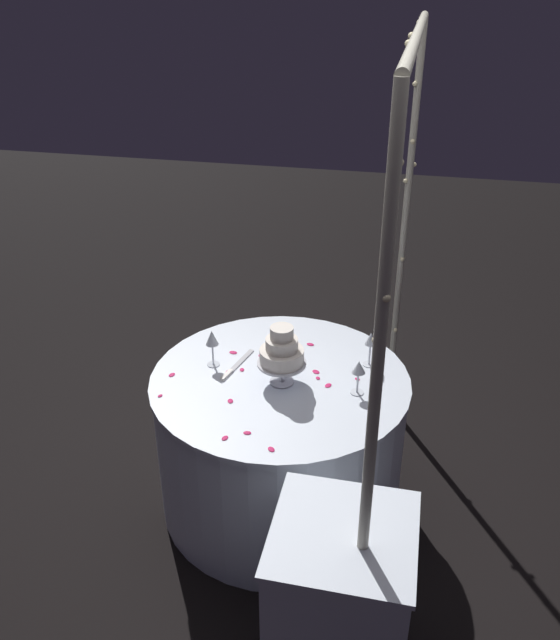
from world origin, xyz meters
name	(u,v)px	position (x,y,z in m)	size (l,w,h in m)	color
ground_plane	(280,497)	(0.00, 0.00, 0.00)	(12.00, 12.00, 0.00)	black
decorative_arch	(398,244)	(0.00, 0.48, 1.42)	(1.92, 0.06, 2.20)	#B7B29E
main_table	(280,441)	(0.00, 0.00, 0.36)	(1.19, 1.19, 0.73)	silver
side_table	(339,609)	(0.89, 0.41, 0.38)	(0.48, 0.48, 0.76)	silver
tiered_cake	(282,352)	(0.03, 0.02, 0.89)	(0.22, 0.22, 0.28)	silver
wine_glass_0	(359,369)	(0.04, 0.36, 0.85)	(0.06, 0.06, 0.16)	silver
wine_glass_1	(371,341)	(-0.20, 0.39, 0.86)	(0.06, 0.06, 0.17)	silver
wine_glass_2	(212,340)	(-0.04, -0.33, 0.87)	(0.06, 0.06, 0.18)	silver
cake_knife	(235,366)	(-0.04, -0.22, 0.73)	(0.29, 0.09, 0.01)	silver
rose_petal_0	(247,433)	(0.42, -0.04, 0.73)	(0.03, 0.02, 0.00)	#C61951
rose_petal_1	(225,438)	(0.47, -0.12, 0.73)	(0.03, 0.02, 0.00)	#C61951
rose_petal_2	(230,401)	(0.23, -0.17, 0.73)	(0.03, 0.02, 0.00)	#C61951
rose_petal_3	(357,379)	(-0.06, 0.35, 0.73)	(0.03, 0.02, 0.00)	#C61951
rose_petal_4	(316,372)	(-0.08, 0.15, 0.73)	(0.04, 0.03, 0.00)	#C61951
rose_petal_5	(328,385)	(0.02, 0.22, 0.73)	(0.04, 0.03, 0.00)	#C61951
rose_petal_6	(271,449)	(0.50, 0.08, 0.73)	(0.03, 0.02, 0.00)	#C61951
rose_petal_7	(261,355)	(-0.17, -0.13, 0.73)	(0.03, 0.02, 0.00)	#C61951
rose_petal_8	(288,356)	(-0.19, 0.00, 0.73)	(0.03, 0.02, 0.00)	#C61951
rose_petal_9	(310,344)	(-0.32, 0.08, 0.73)	(0.04, 0.03, 0.00)	#C61951
rose_petal_10	(228,372)	(0.01, -0.25, 0.73)	(0.03, 0.02, 0.00)	#C61951
rose_petal_11	(270,367)	(-0.08, -0.06, 0.73)	(0.03, 0.02, 0.00)	#C61951
rose_petal_12	(318,378)	(-0.03, 0.17, 0.73)	(0.03, 0.02, 0.00)	#C61951
rose_petal_13	(172,375)	(0.09, -0.49, 0.73)	(0.04, 0.02, 0.00)	#C61951
rose_petal_14	(160,396)	(0.25, -0.48, 0.73)	(0.02, 0.02, 0.00)	#C61951
rose_petal_15	(233,352)	(-0.17, -0.27, 0.73)	(0.04, 0.03, 0.00)	#C61951
rose_petal_16	(242,370)	(-0.03, -0.19, 0.73)	(0.03, 0.02, 0.00)	#C61951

